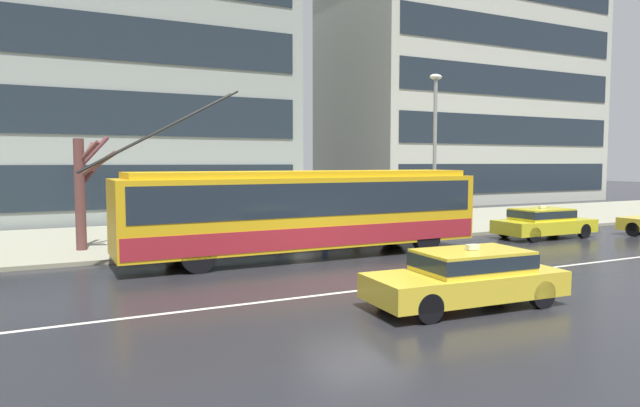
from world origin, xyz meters
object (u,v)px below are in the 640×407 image
Objects in this scene: pedestrian_at_shelter at (323,198)px; street_lamp at (435,140)px; pedestrian_approaching_curb at (359,197)px; pedestrian_walking_past at (279,213)px; pedestrian_waiting_by_pole at (167,224)px; taxi_oncoming_near at (468,275)px; trolleybus at (307,210)px; taxi_ahead_of_bus at (543,222)px; street_tree_bare at (83,185)px.

street_lamp is (5.05, -0.59, 2.35)m from pedestrian_at_shelter.
pedestrian_approaching_curb is at bearing 25.49° from pedestrian_at_shelter.
pedestrian_walking_past is 0.24× the size of street_lamp.
pedestrian_walking_past is 1.00× the size of pedestrian_waiting_by_pole.
taxi_oncoming_near is 2.75× the size of pedestrian_waiting_by_pole.
trolleybus is 7.54m from taxi_oncoming_near.
pedestrian_approaching_curb is (3.82, 11.31, 1.01)m from taxi_oncoming_near.
taxi_ahead_of_bus is 11.24m from pedestrian_walking_past.
pedestrian_waiting_by_pole is (-6.26, -0.61, -0.68)m from pedestrian_at_shelter.
pedestrian_approaching_curb reaches higher than pedestrian_walking_past.
pedestrian_at_shelter is 2.56m from pedestrian_approaching_curb.
pedestrian_walking_past is 7.54m from street_tree_bare.
trolleybus reaches higher than pedestrian_walking_past.
trolleybus is at bearing -31.37° from street_tree_bare.
pedestrian_waiting_by_pole is at bearing 171.31° from taxi_ahead_of_bus.
street_tree_bare reaches higher than pedestrian_walking_past.
pedestrian_walking_past reaches higher than taxi_ahead_of_bus.
pedestrian_walking_past is at bearing 0.47° from street_tree_bare.
pedestrian_at_shelter is 1.24× the size of pedestrian_waiting_by_pole.
pedestrian_walking_past is (0.18, 11.64, 0.43)m from taxi_oncoming_near.
trolleybus reaches higher than pedestrian_at_shelter.
pedestrian_approaching_curb is 11.09m from street_tree_bare.
street_lamp is (-3.96, 2.36, 3.46)m from taxi_ahead_of_bus.
taxi_ahead_of_bus is 9.55m from pedestrian_at_shelter.
trolleybus is 3.31× the size of street_tree_bare.
taxi_oncoming_near is at bearing -63.65° from pedestrian_waiting_by_pole.
taxi_oncoming_near is 10.71m from pedestrian_waiting_by_pole.
street_tree_bare is (-6.75, 4.12, 0.80)m from trolleybus.
taxi_oncoming_near is 2.22× the size of pedestrian_at_shelter.
taxi_ahead_of_bus is 5.76m from street_lamp.
pedestrian_approaching_curb is 0.48× the size of street_tree_bare.
street_lamp reaches higher than trolleybus.
pedestrian_waiting_by_pole is (-4.75, 9.59, 0.43)m from taxi_oncoming_near.
pedestrian_at_shelter is at bearing -154.51° from pedestrian_approaching_curb.
pedestrian_approaching_curb is 8.76m from pedestrian_waiting_by_pole.
street_tree_bare is at bearing 171.92° from street_lamp.
pedestrian_at_shelter is 8.88m from street_tree_bare.
street_lamp is 1.69× the size of street_tree_bare.
taxi_ahead_of_bus is (10.52, 7.26, 0.00)m from taxi_oncoming_near.
pedestrian_walking_past is (0.67, 4.18, -0.49)m from trolleybus.
trolleybus is 7.95m from street_tree_bare.
pedestrian_at_shelter is 5.60m from street_lamp.
pedestrian_approaching_curb is at bearing 148.88° from taxi_ahead_of_bus.
trolleybus is 8.02× the size of pedestrian_walking_past.
pedestrian_walking_past is (-10.34, 4.38, 0.43)m from taxi_ahead_of_bus.
pedestrian_approaching_curb is 3.70m from pedestrian_walking_past.
street_tree_bare is at bearing 178.59° from pedestrian_approaching_curb.
pedestrian_approaching_curb is at bearing 148.43° from street_lamp.
pedestrian_approaching_curb reaches higher than pedestrian_waiting_by_pole.
pedestrian_waiting_by_pole is 3.44m from street_tree_bare.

